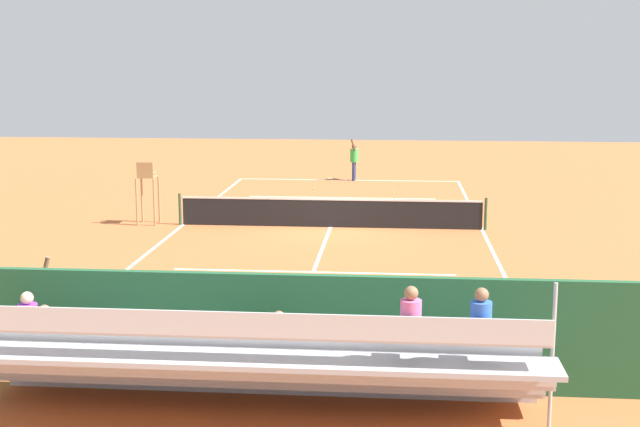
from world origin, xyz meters
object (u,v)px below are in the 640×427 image
(tennis_racket, at_px, (331,178))
(tennis_ball_near, at_px, (314,189))
(tennis_net, at_px, (331,212))
(line_judge, at_px, (40,306))
(courtside_bench, at_px, (444,346))
(umpire_chair, at_px, (147,186))
(tennis_ball_far, at_px, (393,192))
(bleacher_stand, at_px, (255,362))
(equipment_bag, at_px, (342,365))
(tennis_player, at_px, (354,158))

(tennis_racket, relative_size, tennis_ball_near, 8.77)
(tennis_net, height_order, line_judge, line_judge)
(tennis_net, distance_m, courtside_bench, 13.61)
(umpire_chair, bearing_deg, courtside_bench, 124.86)
(tennis_racket, height_order, tennis_ball_far, tennis_ball_far)
(bleacher_stand, relative_size, equipment_bag, 10.07)
(bleacher_stand, xyz_separation_m, line_judge, (4.46, -2.37, 0.10))
(courtside_bench, bearing_deg, tennis_racket, -81.08)
(courtside_bench, relative_size, tennis_player, 0.93)
(bleacher_stand, relative_size, courtside_bench, 5.03)
(courtside_bench, height_order, line_judge, line_judge)
(tennis_ball_far, bearing_deg, umpire_chair, 41.87)
(line_judge, bearing_deg, tennis_player, -101.19)
(tennis_player, bearing_deg, line_judge, 78.81)
(umpire_chair, height_order, line_judge, umpire_chair)
(umpire_chair, bearing_deg, tennis_net, -179.70)
(tennis_ball_far, bearing_deg, equipment_bag, 87.73)
(equipment_bag, bearing_deg, umpire_chair, -60.94)
(umpire_chair, relative_size, line_judge, 1.11)
(tennis_player, distance_m, line_judge, 24.39)
(bleacher_stand, distance_m, tennis_racket, 26.74)
(umpire_chair, bearing_deg, equipment_bag, 119.06)
(bleacher_stand, height_order, courtside_bench, bleacher_stand)
(tennis_player, height_order, line_judge, same)
(courtside_bench, relative_size, line_judge, 0.93)
(courtside_bench, distance_m, tennis_racket, 24.94)
(courtside_bench, bearing_deg, line_judge, -2.19)
(tennis_net, distance_m, tennis_racket, 11.40)
(tennis_player, bearing_deg, tennis_ball_far, 116.69)
(tennis_ball_near, bearing_deg, equipment_bag, 96.75)
(tennis_player, bearing_deg, courtside_bench, 96.54)
(courtside_bench, distance_m, tennis_player, 24.38)
(tennis_net, xyz_separation_m, tennis_ball_near, (1.32, -8.12, -0.47))
(tennis_ball_near, xyz_separation_m, line_judge, (3.17, 21.11, 0.98))
(tennis_net, bearing_deg, equipment_bag, 95.23)
(umpire_chair, relative_size, tennis_ball_far, 32.42)
(equipment_bag, relative_size, tennis_ball_far, 13.64)
(tennis_player, distance_m, tennis_ball_near, 3.37)
(courtside_bench, height_order, tennis_racket, courtside_bench)
(tennis_ball_near, bearing_deg, tennis_player, -119.08)
(umpire_chair, height_order, tennis_racket, umpire_chair)
(tennis_player, xyz_separation_m, tennis_ball_far, (-1.80, 3.58, -0.98))
(courtside_bench, height_order, tennis_ball_near, courtside_bench)
(tennis_net, bearing_deg, tennis_racket, -85.76)
(umpire_chair, distance_m, tennis_player, 12.73)
(bleacher_stand, height_order, umpire_chair, bleacher_stand)
(tennis_player, height_order, tennis_ball_near, tennis_player)
(umpire_chair, distance_m, line_judge, 13.07)
(umpire_chair, distance_m, equipment_bag, 15.33)
(umpire_chair, height_order, tennis_player, umpire_chair)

